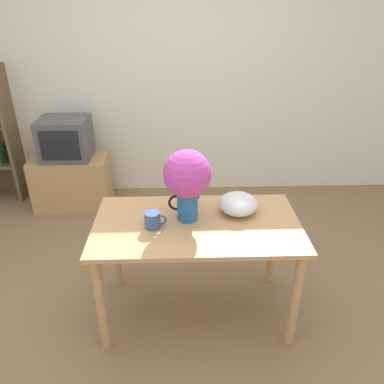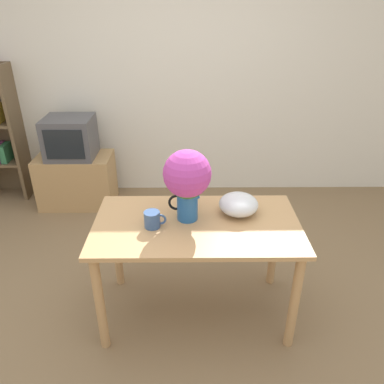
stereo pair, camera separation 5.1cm
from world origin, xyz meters
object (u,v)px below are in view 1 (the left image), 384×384
tv_set (65,138)px  coffee_mug (153,220)px  white_bowl (238,204)px  flower_vase (187,179)px

tv_set → coffee_mug: bearing=-59.4°
coffee_mug → white_bowl: (0.55, 0.16, 0.01)m
flower_vase → white_bowl: size_ratio=1.81×
coffee_mug → white_bowl: 0.57m
flower_vase → tv_set: bearing=127.5°
coffee_mug → white_bowl: size_ratio=0.54×
flower_vase → coffee_mug: flower_vase is taller
flower_vase → white_bowl: 0.40m
tv_set → flower_vase: bearing=-52.5°
coffee_mug → tv_set: bearing=120.6°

